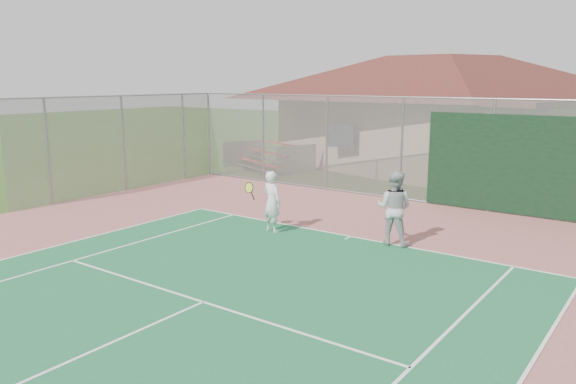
% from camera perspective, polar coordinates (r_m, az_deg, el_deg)
% --- Properties ---
extents(back_fence, '(20.08, 0.11, 3.53)m').
position_cam_1_polar(back_fence, '(18.40, 20.25, 3.15)').
color(back_fence, gray).
rests_on(back_fence, ground).
extents(side_fence_left, '(0.08, 9.00, 3.50)m').
position_cam_1_polar(side_fence_left, '(21.60, -16.36, 4.72)').
color(side_fence_left, gray).
rests_on(side_fence_left, ground).
extents(clubhouse, '(15.98, 12.53, 6.10)m').
position_cam_1_polar(clubhouse, '(26.71, 15.24, 8.86)').
color(clubhouse, tan).
rests_on(clubhouse, ground).
extents(bleachers, '(4.05, 3.19, 1.23)m').
position_cam_1_polar(bleachers, '(25.74, -2.09, 3.71)').
color(bleachers, '#AB3A27').
rests_on(bleachers, ground).
extents(player_white_front, '(1.05, 0.64, 1.67)m').
position_cam_1_polar(player_white_front, '(15.06, -1.69, -1.03)').
color(player_white_front, silver).
rests_on(player_white_front, ground).
extents(player_grey_back, '(0.99, 0.83, 1.86)m').
position_cam_1_polar(player_grey_back, '(14.14, 10.73, -1.68)').
color(player_grey_back, '#AFB1B4').
rests_on(player_grey_back, ground).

